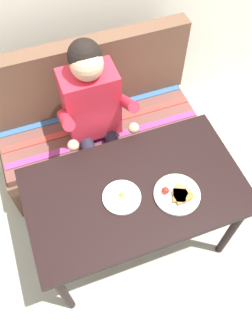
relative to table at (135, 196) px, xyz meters
The scene contains 6 objects.
ground_plane 0.65m from the table, ahead, with size 8.00×8.00×0.00m, color #A5A699.
table is the anchor object (origin of this frame).
couch 0.83m from the table, 90.00° to the left, with size 1.44×0.56×1.00m.
person 0.60m from the table, 94.80° to the left, with size 0.45×0.61×1.21m.
plate_breakfast 0.25m from the table, 30.61° to the right, with size 0.25×0.25×0.05m.
plate_eggs 0.13m from the table, 163.61° to the right, with size 0.21×0.21×0.04m.
Camera 1 is at (-0.36, -0.84, 2.38)m, focal length 36.91 mm.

